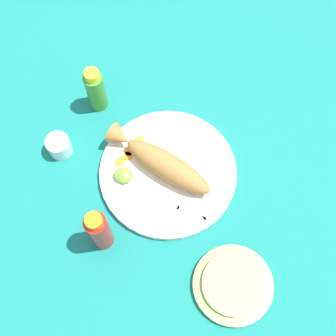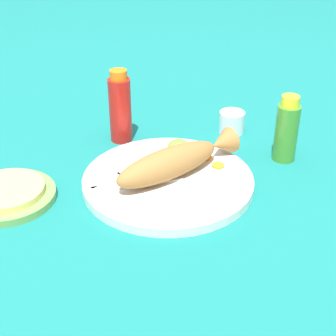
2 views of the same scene
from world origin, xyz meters
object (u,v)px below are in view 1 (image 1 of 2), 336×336
at_px(fork_near, 192,196).
at_px(fork_far, 174,206).
at_px(fried_fish, 161,162).
at_px(hot_sauce_bottle_red, 99,231).
at_px(hot_sauce_bottle_green, 96,90).
at_px(tortilla_plate, 233,285).
at_px(salt_cup, 59,146).
at_px(main_plate, 168,173).

relative_size(fork_near, fork_far, 0.85).
relative_size(fried_fish, hot_sauce_bottle_red, 1.73).
height_order(hot_sauce_bottle_green, tortilla_plate, hot_sauce_bottle_green).
xyz_separation_m(fork_near, salt_cup, (-0.34, -0.00, 0.00)).
relative_size(main_plate, salt_cup, 5.65).
bearing_deg(fork_far, hot_sauce_bottle_green, 151.96).
xyz_separation_m(hot_sauce_bottle_green, tortilla_plate, (0.46, -0.30, -0.06)).
bearing_deg(main_plate, fried_fish, 168.25).
height_order(fork_near, hot_sauce_bottle_red, hot_sauce_bottle_red).
bearing_deg(main_plate, hot_sauce_bottle_red, -110.66).
bearing_deg(fried_fish, fork_near, -11.65).
xyz_separation_m(main_plate, salt_cup, (-0.26, -0.04, 0.01)).
bearing_deg(fork_far, tortilla_plate, -26.04).
height_order(main_plate, hot_sauce_bottle_red, hot_sauce_bottle_red).
height_order(fork_far, tortilla_plate, fork_far).
height_order(fried_fish, fork_near, fried_fish).
bearing_deg(salt_cup, hot_sauce_bottle_green, 78.32).
bearing_deg(hot_sauce_bottle_red, fried_fish, 74.60).
bearing_deg(salt_cup, tortilla_plate, -17.05).
xyz_separation_m(hot_sauce_bottle_green, salt_cup, (-0.03, -0.15, -0.04)).
bearing_deg(fork_near, hot_sauce_bottle_red, -96.70).
height_order(hot_sauce_bottle_red, tortilla_plate, hot_sauce_bottle_red).
xyz_separation_m(fried_fish, hot_sauce_bottle_red, (-0.06, -0.20, 0.03)).
bearing_deg(fork_near, salt_cup, -144.03).
bearing_deg(fork_near, tortilla_plate, -9.41).
bearing_deg(salt_cup, fork_near, 0.35).
bearing_deg(fried_fish, main_plate, 0.00).
height_order(fried_fish, tortilla_plate, fried_fish).
distance_m(main_plate, hot_sauce_bottle_red, 0.22).
distance_m(fork_far, hot_sauce_bottle_green, 0.34).
relative_size(hot_sauce_bottle_red, hot_sauce_bottle_green, 1.15).
distance_m(hot_sauce_bottle_green, salt_cup, 0.16).
distance_m(fork_far, tortilla_plate, 0.22).
bearing_deg(tortilla_plate, hot_sauce_bottle_red, -177.81).
relative_size(fried_fish, fork_far, 1.49).
relative_size(fork_far, hot_sauce_bottle_red, 1.16).
xyz_separation_m(fried_fish, fork_far, (0.06, -0.08, -0.03)).
bearing_deg(tortilla_plate, fork_far, 147.87).
bearing_deg(salt_cup, fork_far, -6.59).
bearing_deg(fork_near, fork_far, -93.56).
relative_size(hot_sauce_bottle_green, salt_cup, 2.43).
bearing_deg(fried_fish, hot_sauce_bottle_green, 164.66).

